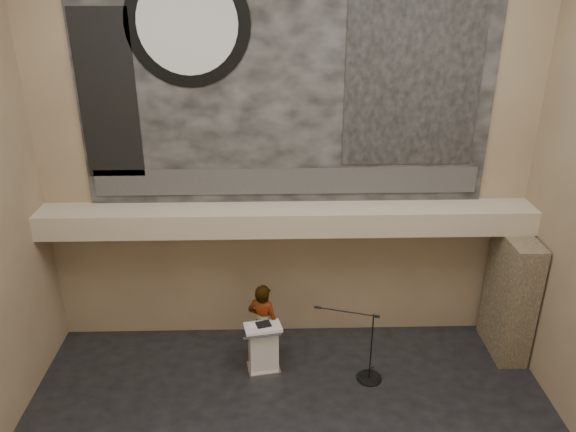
{
  "coord_description": "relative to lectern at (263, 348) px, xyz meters",
  "views": [
    {
      "loc": [
        -0.26,
        -6.77,
        7.62
      ],
      "look_at": [
        0.0,
        3.2,
        3.2
      ],
      "focal_mm": 35.0,
      "sensor_mm": 36.0,
      "label": 1
    }
  ],
  "objects": [
    {
      "name": "wall_back",
      "position": [
        0.52,
        1.44,
        3.7
      ],
      "size": [
        10.0,
        0.02,
        8.5
      ],
      "primitive_type": "cube",
      "color": "#79654C",
      "rests_on": "floor"
    },
    {
      "name": "soffit",
      "position": [
        0.52,
        1.04,
        2.4
      ],
      "size": [
        10.0,
        0.8,
        0.5
      ],
      "primitive_type": "cube",
      "color": "tan",
      "rests_on": "wall_back"
    },
    {
      "name": "sprinkler_left",
      "position": [
        -1.08,
        0.99,
        2.12
      ],
      "size": [
        0.04,
        0.04,
        0.06
      ],
      "primitive_type": "cylinder",
      "color": "#B2893D",
      "rests_on": "soffit"
    },
    {
      "name": "sprinkler_right",
      "position": [
        2.42,
        0.99,
        2.12
      ],
      "size": [
        0.04,
        0.04,
        0.06
      ],
      "primitive_type": "cylinder",
      "color": "#B2893D",
      "rests_on": "soffit"
    },
    {
      "name": "banner",
      "position": [
        0.52,
        1.41,
        5.15
      ],
      "size": [
        8.0,
        0.05,
        5.0
      ],
      "primitive_type": "cube",
      "color": "black",
      "rests_on": "wall_back"
    },
    {
      "name": "banner_text_strip",
      "position": [
        0.52,
        1.37,
        3.1
      ],
      "size": [
        7.76,
        0.02,
        0.55
      ],
      "primitive_type": "cube",
      "color": "#303030",
      "rests_on": "banner"
    },
    {
      "name": "banner_clock_rim",
      "position": [
        -1.28,
        1.37,
        6.15
      ],
      "size": [
        2.3,
        0.02,
        2.3
      ],
      "primitive_type": "cylinder",
      "rotation": [
        1.57,
        0.0,
        0.0
      ],
      "color": "black",
      "rests_on": "banner"
    },
    {
      "name": "banner_clock_face",
      "position": [
        -1.28,
        1.35,
        6.15
      ],
      "size": [
        1.84,
        0.02,
        1.84
      ],
      "primitive_type": "cylinder",
      "rotation": [
        1.57,
        0.0,
        0.0
      ],
      "color": "silver",
      "rests_on": "banner"
    },
    {
      "name": "banner_building_print",
      "position": [
        2.92,
        1.37,
        5.25
      ],
      "size": [
        2.6,
        0.02,
        3.6
      ],
      "primitive_type": "cube",
      "color": "black",
      "rests_on": "banner"
    },
    {
      "name": "banner_brick_print",
      "position": [
        -2.88,
        1.37,
        4.85
      ],
      "size": [
        1.1,
        0.02,
        3.2
      ],
      "primitive_type": "cube",
      "color": "black",
      "rests_on": "banner"
    },
    {
      "name": "stone_pier",
      "position": [
        5.17,
        0.59,
        0.8
      ],
      "size": [
        0.6,
        1.4,
        2.7
      ],
      "primitive_type": "cube",
      "color": "#473B2B",
      "rests_on": "floor"
    },
    {
      "name": "lectern",
      "position": [
        0.0,
        0.0,
        0.0
      ],
      "size": [
        0.81,
        0.64,
        1.14
      ],
      "rotation": [
        0.0,
        0.0,
        0.18
      ],
      "color": "silver",
      "rests_on": "floor"
    },
    {
      "name": "binder",
      "position": [
        0.01,
        0.01,
        0.56
      ],
      "size": [
        0.34,
        0.3,
        0.04
      ],
      "primitive_type": "cube",
      "rotation": [
        0.0,
        0.0,
        0.3
      ],
      "color": "black",
      "rests_on": "lectern"
    },
    {
      "name": "papers",
      "position": [
        -0.16,
        -0.05,
        0.55
      ],
      "size": [
        0.25,
        0.3,
        0.0
      ],
      "primitive_type": "cube",
      "rotation": [
        0.0,
        0.0,
        0.23
      ],
      "color": "silver",
      "rests_on": "lectern"
    },
    {
      "name": "speaker_person",
      "position": [
        0.0,
        0.34,
        0.36
      ],
      "size": [
        0.78,
        0.66,
        1.82
      ],
      "primitive_type": "imported",
      "rotation": [
        0.0,
        0.0,
        2.74
      ],
      "color": "silver",
      "rests_on": "floor"
    },
    {
      "name": "mic_stand",
      "position": [
        2.1,
        -0.31,
        -0.32
      ],
      "size": [
        1.37,
        0.61,
        1.55
      ],
      "rotation": [
        0.0,
        0.0,
        -0.3
      ],
      "color": "black",
      "rests_on": "floor"
    }
  ]
}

